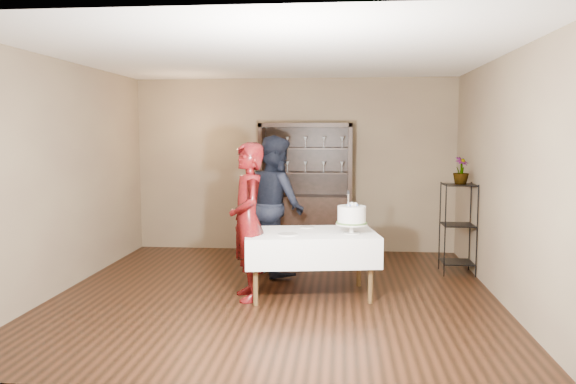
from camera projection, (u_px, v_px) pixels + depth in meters
name	position (u px, v px, depth m)	size (l,w,h in m)	color
floor	(276.00, 294.00, 6.48)	(5.00, 5.00, 0.00)	black
ceiling	(275.00, 56.00, 6.20)	(5.00, 5.00, 0.00)	white
back_wall	(294.00, 165.00, 8.81)	(5.00, 0.02, 2.70)	brown
wall_left	(64.00, 176.00, 6.57)	(0.02, 5.00, 2.70)	brown
wall_right	(503.00, 179.00, 6.10)	(0.02, 5.00, 2.70)	brown
china_hutch	(306.00, 211.00, 8.62)	(1.40, 0.48, 2.00)	black
plant_etagere	(458.00, 225.00, 7.38)	(0.42, 0.42, 1.20)	black
cake_table	(310.00, 247.00, 6.38)	(1.60, 1.13, 0.74)	white
woman	(248.00, 221.00, 6.21)	(0.64, 0.42, 1.75)	#35040D
man	(275.00, 205.00, 7.37)	(0.89, 0.69, 1.82)	black
cake	(352.00, 216.00, 6.25)	(0.41, 0.41, 0.49)	silver
plate_near	(288.00, 234.00, 6.17)	(0.22, 0.22, 0.01)	silver
plate_far	(307.00, 227.00, 6.64)	(0.17, 0.17, 0.01)	silver
potted_plant	(461.00, 171.00, 7.31)	(0.20, 0.20, 0.36)	#4F7437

